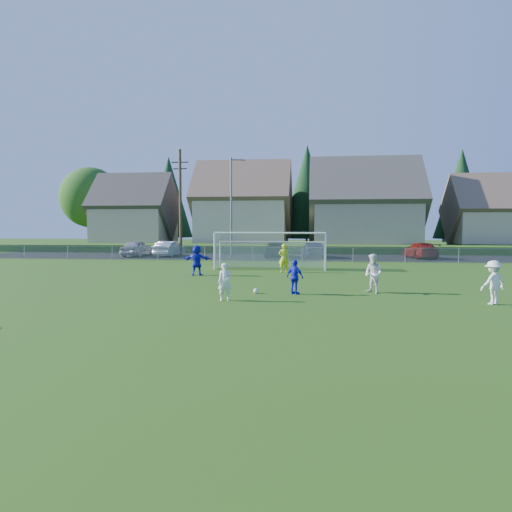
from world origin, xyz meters
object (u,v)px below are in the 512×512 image
at_px(soccer_ball, 256,291).
at_px(goalkeeper, 284,258).
at_px(player_blue_a, 295,277).
at_px(car_g, 420,250).
at_px(player_blue_b, 197,260).
at_px(car_b, 169,249).
at_px(player_white_a, 225,282).
at_px(car_d, 275,250).
at_px(soccer_goal, 271,245).
at_px(player_white_c, 493,282).
at_px(car_e, 314,249).
at_px(car_a, 137,248).
at_px(player_white_b, 373,274).

xyz_separation_m(soccer_ball, goalkeeper, (0.63, 9.09, 0.78)).
bearing_deg(player_blue_a, car_g, -78.51).
height_order(player_blue_b, car_b, player_blue_b).
distance_m(player_white_a, car_d, 24.39).
bearing_deg(soccer_goal, player_white_c, -53.68).
distance_m(player_blue_a, car_e, 22.62).
relative_size(player_white_a, car_g, 0.30).
bearing_deg(car_g, player_blue_a, 58.28).
xyz_separation_m(player_blue_a, car_g, (10.28, 22.69, -0.03)).
bearing_deg(goalkeeper, soccer_goal, -80.96).
height_order(player_white_c, car_b, player_white_c).
distance_m(car_b, car_e, 13.55).
distance_m(car_b, car_g, 23.01).
distance_m(player_white_a, car_g, 27.87).
bearing_deg(car_a, player_white_c, 137.27).
bearing_deg(car_a, car_e, -175.04).
xyz_separation_m(player_white_a, soccer_goal, (0.56, 13.34, 0.89)).
xyz_separation_m(soccer_ball, player_blue_a, (1.68, -0.02, 0.62)).
distance_m(goalkeeper, car_d, 13.37).
relative_size(car_d, car_e, 1.04).
height_order(car_a, car_e, car_e).
distance_m(soccer_ball, car_g, 25.64).
bearing_deg(soccer_goal, car_a, 142.16).
bearing_deg(car_g, player_blue_b, 37.13).
xyz_separation_m(goalkeeper, car_a, (-14.71, 12.85, -0.13)).
bearing_deg(car_d, car_e, -178.91).
bearing_deg(car_b, player_blue_b, 117.32).
distance_m(soccer_ball, goalkeeper, 9.15).
relative_size(soccer_ball, player_white_a, 0.15).
height_order(player_white_b, player_blue_b, player_blue_b).
relative_size(soccer_ball, player_blue_a, 0.15).
height_order(car_b, car_d, car_b).
bearing_deg(player_blue_a, car_b, -24.48).
relative_size(player_white_a, car_a, 0.33).
distance_m(player_blue_b, soccer_goal, 6.13).
bearing_deg(player_white_b, soccer_goal, 167.32).
bearing_deg(car_e, player_blue_b, 59.71).
relative_size(player_white_a, soccer_goal, 0.20).
bearing_deg(car_g, player_white_c, 75.93).
bearing_deg(player_white_c, soccer_ball, -35.23).
bearing_deg(car_a, car_b, -169.82).
height_order(car_b, car_e, car_e).
xyz_separation_m(car_b, soccer_goal, (10.64, -11.02, 0.90)).
height_order(player_white_c, car_a, player_white_c).
height_order(soccer_ball, player_white_a, player_white_a).
distance_m(car_e, car_g, 9.46).
bearing_deg(car_a, car_g, -175.68).
xyz_separation_m(player_white_a, car_d, (-0.02, 24.39, -0.05)).
distance_m(soccer_ball, car_d, 22.40).
distance_m(goalkeeper, car_e, 13.63).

